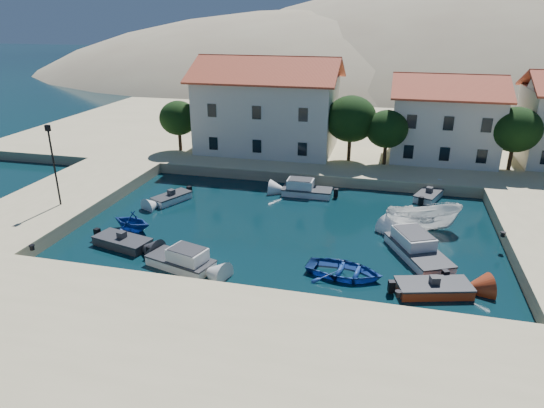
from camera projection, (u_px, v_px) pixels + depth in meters
The scene contains 20 objects.
ground at pixel (248, 301), 26.79m from camera, with size 400.00×400.00×0.00m, color black.
quay_south at pixel (208, 365), 21.19m from camera, with size 52.00×12.00×1.00m, color tan.
quay_west at pixel (61, 200), 39.89m from camera, with size 8.00×20.00×1.00m, color tan.
quay_north at pixel (350, 136), 60.45m from camera, with size 80.00×36.00×1.00m, color tan.
hills at pixel (437, 152), 142.33m from camera, with size 254.00×176.00×99.00m.
building_left at pixel (268, 103), 51.22m from camera, with size 14.70×9.45×9.70m.
building_mid at pixel (445, 116), 48.35m from camera, with size 10.50×8.40×8.30m.
trees at pixel (366, 123), 46.97m from camera, with size 37.30×5.30×6.45m.
lamppost at pixel (53, 158), 36.18m from camera, with size 0.35×0.25×6.22m.
bollards at pixel (310, 256), 29.23m from camera, with size 29.36×9.56×0.30m.
motorboat_grey_sw at pixel (123, 242), 32.99m from camera, with size 4.28×2.64×1.25m.
cabin_cruiser_south at pixel (180, 260), 30.18m from camera, with size 4.69×3.00×1.60m.
rowboat_south at pixel (344, 275), 29.37m from camera, with size 3.31×4.63×0.96m, color #1A3E93.
motorboat_red_se at pixel (434, 288), 27.45m from camera, with size 4.48×2.90×1.25m.
cabin_cruiser_east at pixel (418, 250), 31.43m from camera, with size 4.49×6.02×1.60m.
boat_east at pixel (422, 230), 35.47m from camera, with size 2.10×5.57×2.15m, color white.
motorboat_white_ne at pixel (429, 195), 41.38m from camera, with size 2.75×3.79×1.25m.
rowboat_west at pixel (133, 229), 35.61m from camera, with size 2.71×3.14×1.66m, color #1A3E93.
motorboat_white_west at pixel (172, 198), 40.79m from camera, with size 2.79×3.70×1.25m.
cabin_cruiser_north at pixel (307, 190), 42.13m from camera, with size 4.30×1.82×1.60m.
Camera 1 is at (6.84, -21.94, 14.84)m, focal length 32.00 mm.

